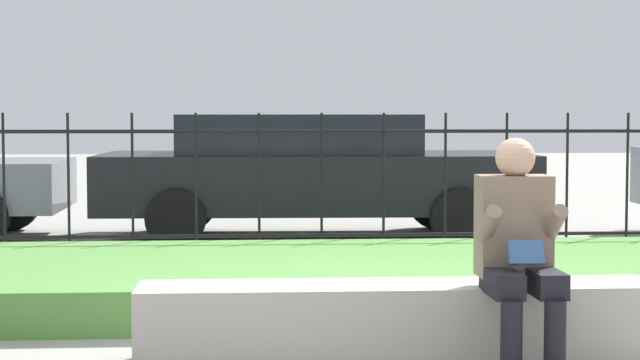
# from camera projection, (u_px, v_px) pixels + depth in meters

# --- Properties ---
(stone_bench) EXTENTS (2.83, 0.47, 0.43)m
(stone_bench) POSITION_uv_depth(u_px,v_px,m) (398.00, 327.00, 5.84)
(stone_bench) COLOR #ADA89E
(stone_bench) RESTS_ON ground_plane
(person_seated_reader) EXTENTS (0.42, 0.73, 1.23)m
(person_seated_reader) POSITION_uv_depth(u_px,v_px,m) (519.00, 246.00, 5.58)
(person_seated_reader) COLOR black
(person_seated_reader) RESTS_ON ground_plane
(grass_berm) EXTENTS (9.78, 2.61, 0.28)m
(grass_berm) POSITION_uv_depth(u_px,v_px,m) (375.00, 279.00, 7.85)
(grass_berm) COLOR #569342
(grass_berm) RESTS_ON ground_plane
(iron_fence) EXTENTS (7.78, 0.03, 1.36)m
(iron_fence) POSITION_uv_depth(u_px,v_px,m) (353.00, 186.00, 9.52)
(iron_fence) COLOR black
(iron_fence) RESTS_ON ground_plane
(car_parked_center) EXTENTS (4.69, 2.09, 1.35)m
(car_parked_center) POSITION_uv_depth(u_px,v_px,m) (311.00, 171.00, 11.66)
(car_parked_center) COLOR black
(car_parked_center) RESTS_ON ground_plane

